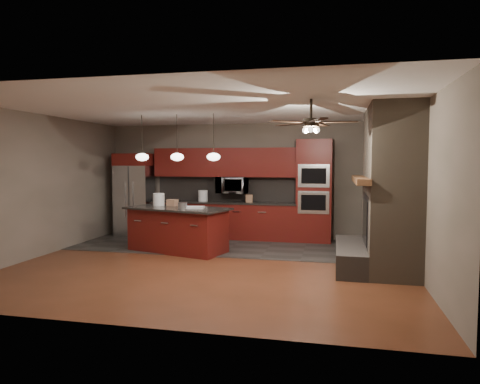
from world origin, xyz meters
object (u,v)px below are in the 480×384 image
(microwave, at_px, (232,185))
(cardboard_box, at_px, (172,203))
(refrigerator, at_px, (135,195))
(paint_can, at_px, (183,206))
(oven_tower, at_px, (314,191))
(kitchen_island, at_px, (178,229))
(white_bucket, at_px, (159,199))
(paint_tray, at_px, (195,207))
(counter_box, at_px, (249,198))
(counter_bucket, at_px, (203,196))

(microwave, height_order, cardboard_box, microwave)
(refrigerator, distance_m, paint_can, 2.64)
(oven_tower, height_order, refrigerator, oven_tower)
(kitchen_island, xyz_separation_m, paint_can, (0.18, -0.18, 0.52))
(microwave, distance_m, kitchen_island, 2.09)
(oven_tower, relative_size, cardboard_box, 11.24)
(paint_can, bearing_deg, oven_tower, 36.60)
(white_bucket, relative_size, paint_can, 1.45)
(paint_tray, relative_size, cardboard_box, 1.72)
(oven_tower, height_order, paint_can, oven_tower)
(microwave, relative_size, kitchen_island, 0.31)
(paint_can, height_order, cardboard_box, cardboard_box)
(refrigerator, height_order, cardboard_box, refrigerator)
(paint_can, bearing_deg, cardboard_box, 130.10)
(paint_tray, distance_m, counter_box, 1.89)
(microwave, relative_size, paint_can, 3.97)
(counter_box, bearing_deg, paint_can, -129.44)
(refrigerator, height_order, counter_bucket, refrigerator)
(paint_tray, height_order, counter_box, counter_box)
(refrigerator, height_order, white_bucket, refrigerator)
(paint_can, bearing_deg, paint_tray, 28.82)
(refrigerator, bearing_deg, oven_tower, 0.95)
(paint_can, distance_m, paint_tray, 0.26)
(paint_tray, bearing_deg, counter_box, 57.92)
(refrigerator, xyz_separation_m, paint_can, (1.92, -1.81, -0.05))
(white_bucket, bearing_deg, counter_bucket, 69.35)
(counter_bucket, bearing_deg, microwave, 3.95)
(oven_tower, height_order, kitchen_island, oven_tower)
(paint_tray, bearing_deg, cardboard_box, 142.68)
(microwave, distance_m, refrigerator, 2.50)
(kitchen_island, distance_m, counter_box, 2.11)
(microwave, distance_m, counter_box, 0.55)
(paint_can, xyz_separation_m, paint_tray, (0.23, 0.12, -0.04))
(refrigerator, bearing_deg, microwave, 3.02)
(microwave, xyz_separation_m, counter_bucket, (-0.72, -0.05, -0.27))
(microwave, height_order, refrigerator, refrigerator)
(paint_tray, bearing_deg, kitchen_island, 164.80)
(counter_bucket, bearing_deg, kitchen_island, -90.57)
(microwave, bearing_deg, paint_can, -106.14)
(cardboard_box, bearing_deg, kitchen_island, -38.58)
(paint_can, height_order, paint_tray, paint_can)
(oven_tower, xyz_separation_m, paint_tray, (-2.31, -1.76, -0.25))
(kitchen_island, bearing_deg, white_bucket, 168.86)
(microwave, height_order, white_bucket, microwave)
(microwave, xyz_separation_m, counter_box, (0.44, -0.10, -0.31))
(counter_box, bearing_deg, kitchen_island, -136.25)
(counter_box, bearing_deg, white_bucket, -151.60)
(refrigerator, bearing_deg, counter_bucket, 2.64)
(oven_tower, relative_size, paint_can, 12.90)
(oven_tower, relative_size, counter_box, 13.16)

